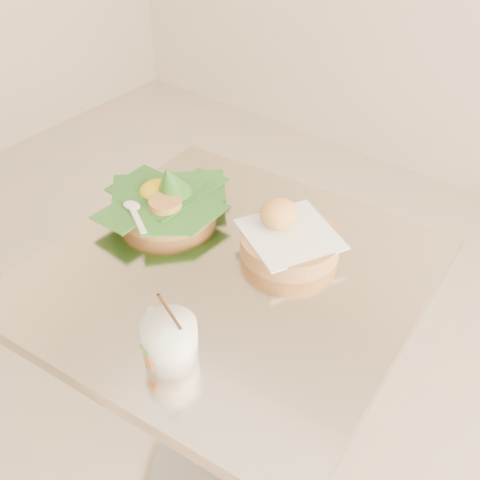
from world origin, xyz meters
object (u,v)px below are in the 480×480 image
Objects in this scene: bread_basket at (288,237)px; cafe_table at (231,348)px; coffee_mug at (169,340)px; rice_basket at (166,199)px.

cafe_table is at bearing -112.21° from bread_basket.
coffee_mug reaches higher than cafe_table.
rice_basket reaches higher than cafe_table.
cafe_table is 0.35m from coffee_mug.
rice_basket is 0.28m from bread_basket.
coffee_mug is (0.01, -0.35, 0.01)m from bread_basket.
bread_basket is 0.35m from coffee_mug.
cafe_table is 2.92× the size of rice_basket.
cafe_table is 0.28m from bread_basket.
bread_basket reaches higher than cafe_table.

